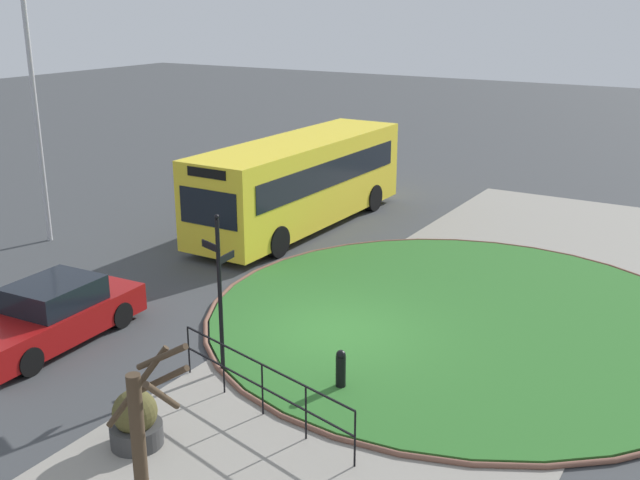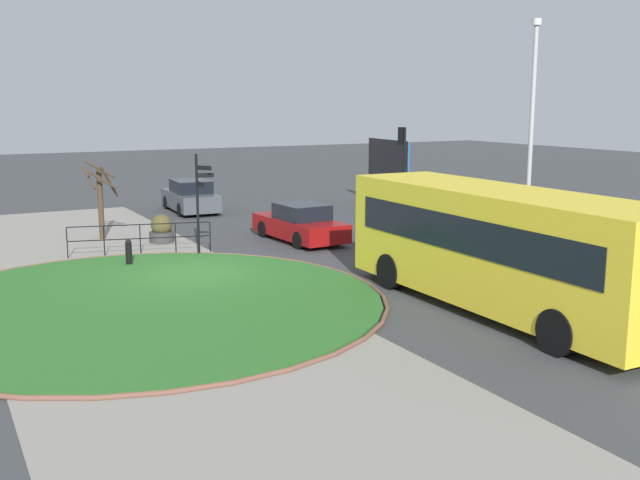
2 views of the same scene
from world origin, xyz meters
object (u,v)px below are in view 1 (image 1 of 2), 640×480
at_px(bus_yellow, 300,180).
at_px(street_tree_bare, 144,437).
at_px(bollard_foreground, 341,370).
at_px(lamppost_tall, 36,110).
at_px(planter_near_signpost, 136,421).
at_px(car_far_lane, 52,316).
at_px(signpost_directional, 220,284).

xyz_separation_m(bus_yellow, street_tree_bare, (-14.69, -6.68, -0.01)).
height_order(bollard_foreground, lamppost_tall, lamppost_tall).
bearing_deg(lamppost_tall, street_tree_bare, -124.99).
xyz_separation_m(planter_near_signpost, street_tree_bare, (-1.62, -1.84, 1.16)).
bearing_deg(car_far_lane, signpost_directional, 98.63).
relative_size(signpost_directional, lamppost_tall, 0.44).
bearing_deg(signpost_directional, bollard_foreground, -77.97).
xyz_separation_m(signpost_directional, bus_yellow, (10.02, 4.38, -0.34)).
distance_m(signpost_directional, lamppost_tall, 11.75).
bearing_deg(street_tree_bare, bollard_foreground, -3.16).
relative_size(signpost_directional, planter_near_signpost, 3.27).
xyz_separation_m(car_far_lane, lamppost_tall, (5.27, 6.39, 3.63)).
bearing_deg(bus_yellow, car_far_lane, 1.09).
distance_m(signpost_directional, bollard_foreground, 3.06).
bearing_deg(bus_yellow, bollard_foreground, 36.82).
bearing_deg(bollard_foreground, signpost_directional, 102.03).
xyz_separation_m(car_far_lane, street_tree_bare, (-3.80, -6.56, 0.99)).
height_order(signpost_directional, car_far_lane, signpost_directional).
xyz_separation_m(signpost_directional, lamppost_tall, (4.39, 10.65, 2.29)).
bearing_deg(planter_near_signpost, bollard_foreground, -30.59).
relative_size(bus_yellow, street_tree_bare, 3.21).
bearing_deg(bus_yellow, planter_near_signpost, 20.77).
bearing_deg(signpost_directional, bus_yellow, 23.62).
bearing_deg(signpost_directional, car_far_lane, 101.60).
bearing_deg(street_tree_bare, car_far_lane, 59.96).
relative_size(car_far_lane, planter_near_signpost, 4.31).
bearing_deg(signpost_directional, street_tree_bare, -153.82).
relative_size(bollard_foreground, bus_yellow, 0.09).
relative_size(bollard_foreground, car_far_lane, 0.19).
bearing_deg(car_far_lane, bus_yellow, 177.64).
relative_size(bollard_foreground, planter_near_signpost, 0.84).
distance_m(bollard_foreground, street_tree_bare, 5.36).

